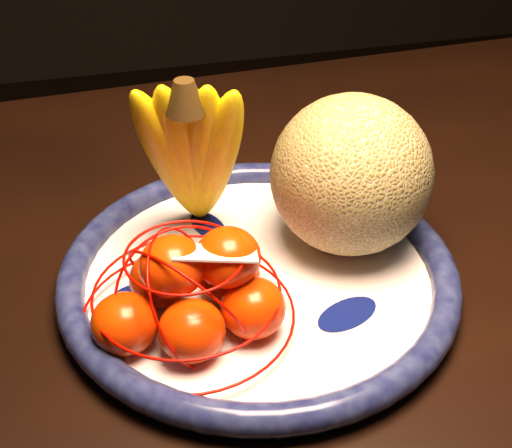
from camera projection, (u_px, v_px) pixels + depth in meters
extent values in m
cube|color=black|center=(242.00, 264.00, 0.78)|extent=(1.55, 0.98, 0.04)
cylinder|color=black|center=(511.00, 234.00, 1.45)|extent=(0.06, 0.06, 0.71)
cylinder|color=white|center=(258.00, 280.00, 0.71)|extent=(0.36, 0.36, 0.02)
torus|color=#080933|center=(258.00, 271.00, 0.70)|extent=(0.39, 0.39, 0.03)
cylinder|color=white|center=(258.00, 284.00, 0.71)|extent=(0.17, 0.17, 0.01)
ellipsoid|color=#091352|center=(347.00, 314.00, 0.66)|extent=(0.15, 0.11, 0.00)
ellipsoid|color=#091352|center=(208.00, 226.00, 0.77)|extent=(0.09, 0.13, 0.00)
ellipsoid|color=#091352|center=(143.00, 292.00, 0.68)|extent=(0.11, 0.06, 0.00)
sphere|color=olive|center=(351.00, 175.00, 0.71)|extent=(0.16, 0.16, 0.16)
ellipsoid|color=#FADF00|center=(171.00, 152.00, 0.70)|extent=(0.12, 0.12, 0.20)
ellipsoid|color=#FADF00|center=(183.00, 151.00, 0.70)|extent=(0.09, 0.12, 0.21)
ellipsoid|color=#FADF00|center=(193.00, 149.00, 0.70)|extent=(0.07, 0.11, 0.21)
ellipsoid|color=#FADF00|center=(203.00, 151.00, 0.70)|extent=(0.04, 0.11, 0.21)
ellipsoid|color=#FADF00|center=(214.00, 153.00, 0.70)|extent=(0.07, 0.13, 0.20)
cone|color=black|center=(188.00, 61.00, 0.64)|extent=(0.04, 0.04, 0.03)
ellipsoid|color=#F43D00|center=(124.00, 324.00, 0.61)|extent=(0.06, 0.06, 0.05)
ellipsoid|color=#F43D00|center=(192.00, 331.00, 0.60)|extent=(0.06, 0.06, 0.05)
ellipsoid|color=#F43D00|center=(253.00, 308.00, 0.63)|extent=(0.06, 0.06, 0.05)
ellipsoid|color=#F43D00|center=(160.00, 279.00, 0.66)|extent=(0.06, 0.06, 0.05)
ellipsoid|color=#F43D00|center=(229.00, 274.00, 0.66)|extent=(0.06, 0.06, 0.05)
ellipsoid|color=#F43D00|center=(172.00, 266.00, 0.61)|extent=(0.06, 0.06, 0.05)
ellipsoid|color=#F43D00|center=(228.00, 257.00, 0.62)|extent=(0.06, 0.06, 0.05)
torus|color=#B70500|center=(188.00, 314.00, 0.64)|extent=(0.23, 0.23, 0.00)
torus|color=#B70500|center=(187.00, 292.00, 0.63)|extent=(0.20, 0.20, 0.00)
torus|color=#B70500|center=(184.00, 256.00, 0.60)|extent=(0.12, 0.12, 0.00)
torus|color=#B70500|center=(187.00, 297.00, 0.63)|extent=(0.14, 0.07, 0.12)
torus|color=#B70500|center=(187.00, 297.00, 0.63)|extent=(0.10, 0.14, 0.12)
torus|color=#B70500|center=(187.00, 297.00, 0.63)|extent=(0.12, 0.14, 0.12)
cube|color=white|center=(215.00, 253.00, 0.60)|extent=(0.07, 0.04, 0.01)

